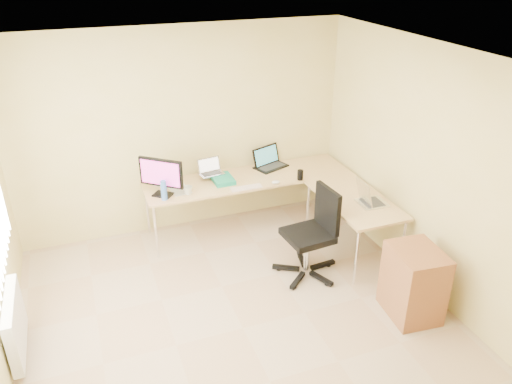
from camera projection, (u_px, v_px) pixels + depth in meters
name	position (u px, v px, depth m)	size (l,w,h in m)	color
floor	(243.00, 328.00, 4.98)	(4.50, 4.50, 0.00)	tan
ceiling	(239.00, 64.00, 3.81)	(4.50, 4.50, 0.00)	white
wall_back	(183.00, 132.00, 6.28)	(4.50, 4.50, 0.00)	tan
wall_right	(438.00, 178.00, 5.06)	(4.50, 4.50, 0.00)	tan
desk_main	(248.00, 202.00, 6.59)	(2.65, 0.70, 0.73)	tan
desk_return	(352.00, 225.00, 6.06)	(0.70, 1.30, 0.73)	tan
monitor	(161.00, 177.00, 5.87)	(0.55, 0.18, 0.47)	black
book_stack	(223.00, 179.00, 6.31)	(0.25, 0.33, 0.06)	#127B5D
laptop_center	(211.00, 167.00, 6.34)	(0.30, 0.23, 0.19)	silver
laptop_black	(271.00, 158.00, 6.65)	(0.43, 0.31, 0.27)	black
keyboard	(246.00, 188.00, 6.13)	(0.39, 0.11, 0.02)	beige
mouse	(276.00, 182.00, 6.25)	(0.11, 0.07, 0.04)	silver
mug	(188.00, 190.00, 5.97)	(0.11, 0.11, 0.10)	silver
cd_stack	(224.00, 181.00, 6.29)	(0.12, 0.12, 0.03)	#B0ACC8
water_bottle	(164.00, 190.00, 5.82)	(0.07, 0.07, 0.24)	#3866B6
papers	(180.00, 190.00, 6.10)	(0.22, 0.31, 0.01)	beige
white_box	(165.00, 180.00, 6.25)	(0.21, 0.15, 0.08)	silver
desk_fan	(157.00, 173.00, 6.17)	(0.25, 0.25, 0.31)	white
black_cup	(300.00, 175.00, 6.34)	(0.07, 0.07, 0.13)	black
laptop_return	(373.00, 194.00, 5.73)	(0.29, 0.37, 0.25)	silver
office_chair	(308.00, 236.00, 5.59)	(0.63, 0.63, 1.05)	black
cabinet	(413.00, 284.00, 5.03)	(0.46, 0.56, 0.78)	brown
radiator	(15.00, 324.00, 4.52)	(0.09, 0.80, 0.55)	white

